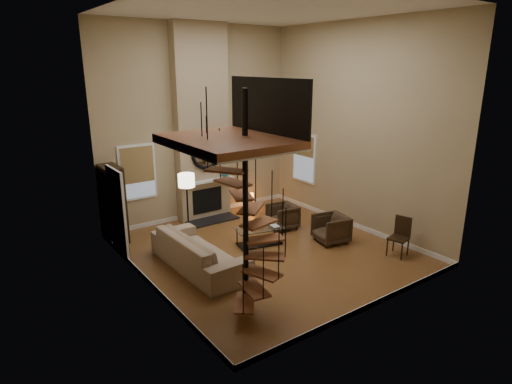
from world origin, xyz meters
TOP-DOWN VIEW (x-y plane):
  - ground at (0.00, 0.00)m, footprint 6.00×6.50m
  - back_wall at (0.00, 3.25)m, footprint 6.00×0.02m
  - front_wall at (0.00, -3.25)m, footprint 6.00×0.02m
  - left_wall at (-3.00, 0.00)m, footprint 0.02×6.50m
  - right_wall at (3.00, 0.00)m, footprint 0.02×6.50m
  - ceiling at (0.00, 0.00)m, footprint 6.00×6.50m
  - baseboard_back at (0.00, 3.24)m, footprint 6.00×0.02m
  - baseboard_front at (0.00, -3.24)m, footprint 6.00×0.02m
  - baseboard_left at (-2.99, 0.00)m, footprint 0.02×6.50m
  - baseboard_right at (2.99, 0.00)m, footprint 0.02×6.50m
  - chimney_breast at (0.00, 3.06)m, footprint 1.60×0.38m
  - hearth at (0.00, 2.57)m, footprint 1.50×0.60m
  - firebox at (0.00, 2.86)m, footprint 0.95×0.02m
  - mantel at (0.00, 2.78)m, footprint 1.70×0.18m
  - mirror_frame at (0.00, 2.84)m, footprint 0.94×0.10m
  - mirror_disc at (0.00, 2.85)m, footprint 0.80×0.01m
  - vase_left at (-0.55, 2.82)m, footprint 0.24×0.24m
  - vase_right at (0.60, 2.82)m, footprint 0.20×0.20m
  - window_back at (-1.90, 3.22)m, footprint 1.02×0.06m
  - window_right at (2.97, 2.00)m, footprint 0.06×1.02m
  - entry_door at (-2.95, 1.80)m, footprint 0.10×1.05m
  - loft at (-2.04, -1.80)m, footprint 1.70×2.20m
  - spiral_stair at (-1.78, -1.79)m, footprint 1.47×1.47m
  - hutch at (-2.75, 2.82)m, footprint 0.43×0.91m
  - sofa at (-1.77, 0.14)m, footprint 1.16×2.78m
  - armchair_near at (1.34, 0.91)m, footprint 0.84×0.83m
  - armchair_far at (1.77, -0.55)m, footprint 0.93×0.91m
  - coffee_table at (0.09, 0.38)m, footprint 1.31×0.86m
  - bowl at (0.09, 0.43)m, footprint 0.38×0.38m
  - book at (0.44, 0.23)m, footprint 0.22×0.27m
  - floor_lamp at (-1.13, 1.88)m, footprint 0.42×0.42m
  - accent_lamp at (1.55, 2.83)m, footprint 0.14×0.14m
  - side_chair at (2.45, -2.05)m, footprint 0.51×0.50m

SIDE VIEW (x-z plane):
  - ground at x=0.00m, z-range -0.01..0.00m
  - hearth at x=0.00m, z-range 0.00..0.04m
  - baseboard_back at x=0.00m, z-range 0.00..0.12m
  - baseboard_front at x=0.00m, z-range 0.00..0.12m
  - baseboard_left at x=-2.99m, z-range 0.00..0.12m
  - baseboard_right at x=2.99m, z-range 0.00..0.12m
  - accent_lamp at x=1.55m, z-range -0.01..0.51m
  - coffee_table at x=0.09m, z-range 0.06..0.51m
  - armchair_near at x=1.34m, z-range 0.02..0.69m
  - armchair_far at x=1.77m, z-range -0.01..0.71m
  - sofa at x=-1.77m, z-range -0.01..0.80m
  - book at x=0.44m, z-range 0.45..0.47m
  - bowl at x=0.09m, z-range 0.45..0.55m
  - side_chair at x=2.45m, z-range 0.06..0.99m
  - firebox at x=0.00m, z-range 0.19..0.91m
  - hutch at x=-2.75m, z-range -0.06..1.96m
  - entry_door at x=-2.95m, z-range -0.03..2.13m
  - mantel at x=0.00m, z-range 1.12..1.18m
  - vase_right at x=0.60m, z-range 1.18..1.39m
  - vase_left at x=-0.55m, z-range 1.18..1.43m
  - floor_lamp at x=-1.13m, z-range 0.55..2.28m
  - window_back at x=-1.90m, z-range 0.86..2.38m
  - window_right at x=2.97m, z-range 0.87..2.39m
  - spiral_stair at x=-1.78m, z-range -0.25..3.81m
  - mirror_frame at x=0.00m, z-range 1.48..2.42m
  - mirror_disc at x=0.00m, z-range 1.55..2.35m
  - back_wall at x=0.00m, z-range 0.00..5.50m
  - front_wall at x=0.00m, z-range 0.00..5.50m
  - left_wall at x=-3.00m, z-range 0.00..5.50m
  - right_wall at x=3.00m, z-range 0.00..5.50m
  - chimney_breast at x=0.00m, z-range 0.00..5.50m
  - loft at x=-2.04m, z-range 2.69..3.78m
  - ceiling at x=0.00m, z-range 5.49..5.50m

